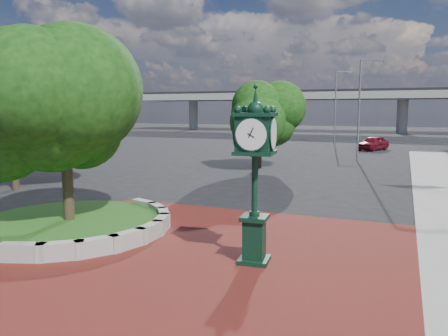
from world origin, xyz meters
TOP-DOWN VIEW (x-y plane):
  - ground at (0.00, 0.00)m, footprint 200.00×200.00m
  - plaza at (0.00, -1.00)m, footprint 12.00×12.00m
  - planter_wall at (-2.71, -0.00)m, footprint 2.96×6.77m
  - grass_bed at (-5.00, 0.00)m, footprint 6.10×6.10m
  - overpass at (-0.22, 70.00)m, footprint 90.00×12.00m
  - tree_planter at (-5.00, 0.00)m, footprint 5.20×5.20m
  - tree_northwest at (-13.00, 5.00)m, footprint 5.60×5.60m
  - tree_street at (-4.00, 18.00)m, footprint 4.40×4.40m
  - post_clock at (1.89, -0.67)m, footprint 1.06×1.06m
  - parked_car at (2.61, 35.21)m, footprint 3.25×4.58m
  - street_lamp_near at (2.24, 24.93)m, footprint 1.80×0.36m
  - street_lamp_far at (-2.32, 43.69)m, footprint 1.90×0.79m

SIDE VIEW (x-z plane):
  - ground at x=0.00m, z-range 0.00..0.00m
  - plaza at x=0.00m, z-range 0.00..0.04m
  - grass_bed at x=-5.00m, z-range 0.00..0.40m
  - planter_wall at x=-2.71m, z-range 0.00..0.54m
  - parked_car at x=2.61m, z-range 0.00..1.45m
  - post_clock at x=1.89m, z-range 0.23..4.91m
  - tree_street at x=-4.00m, z-range 0.52..5.96m
  - tree_planter at x=-5.00m, z-range 0.56..6.89m
  - tree_northwest at x=-13.00m, z-range 0.66..7.59m
  - street_lamp_near at x=2.24m, z-range 0.69..8.69m
  - street_lamp_far at x=-2.32m, z-range 0.75..9.49m
  - overpass at x=-0.22m, z-range 2.79..10.29m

